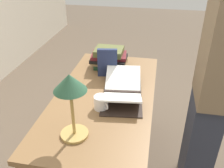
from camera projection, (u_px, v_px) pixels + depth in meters
reading_desk at (105, 107)px, 1.84m from camera, size 1.40×0.70×0.77m
open_book at (122, 90)px, 1.79m from camera, size 0.60×0.34×0.10m
book_stack_tall at (109, 58)px, 2.14m from camera, size 0.23×0.31×0.17m
book_standing_upright at (107, 63)px, 1.98m from camera, size 0.06×0.16×0.23m
reading_lamp at (70, 90)px, 1.27m from camera, size 0.18×0.18×0.39m
coffee_mug at (101, 103)px, 1.62m from camera, size 0.10×0.11×0.09m
person_reader at (210, 95)px, 1.67m from camera, size 0.36×0.22×1.69m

